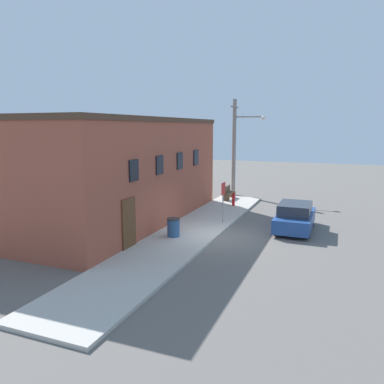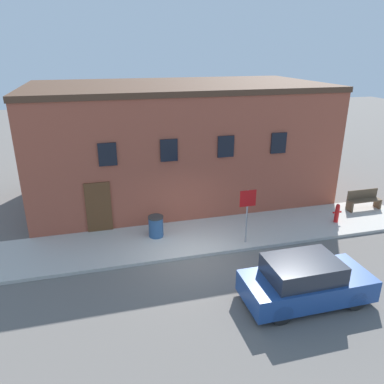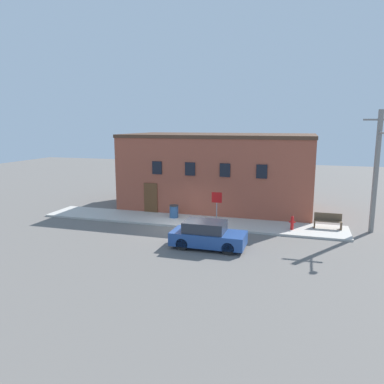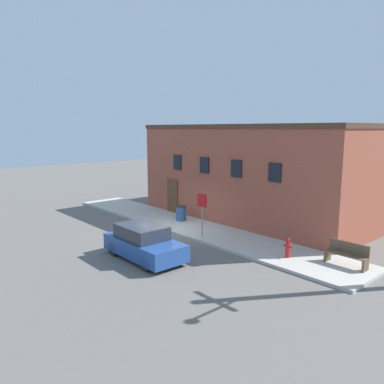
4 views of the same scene
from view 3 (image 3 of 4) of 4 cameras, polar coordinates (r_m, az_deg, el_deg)
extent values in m
plane|color=#66605B|center=(23.16, -1.70, -5.46)|extent=(80.00, 80.00, 0.00)
cube|color=#BCB7AD|center=(24.49, -0.61, -4.43)|extent=(19.74, 2.94, 0.12)
cube|color=#9E4C38|center=(28.59, 4.16, 2.99)|extent=(13.72, 7.21, 5.33)
cube|color=#4C3323|center=(28.37, 4.23, 8.58)|extent=(13.82, 7.31, 0.24)
cube|color=black|center=(26.12, -5.35, 3.70)|extent=(0.70, 0.08, 0.90)
cube|color=black|center=(25.32, -0.29, 3.53)|extent=(0.70, 0.08, 0.90)
cube|color=black|center=(24.73, 5.04, 3.33)|extent=(0.70, 0.08, 0.90)
cube|color=black|center=(24.36, 10.59, 3.09)|extent=(0.70, 0.08, 0.90)
cube|color=brown|center=(26.66, -6.29, -0.98)|extent=(1.00, 0.08, 2.20)
cylinder|color=red|center=(23.01, 15.02, -4.70)|extent=(0.18, 0.18, 0.71)
sphere|color=red|center=(22.91, 15.06, -3.73)|extent=(0.17, 0.17, 0.17)
cylinder|color=red|center=(22.98, 14.67, -4.42)|extent=(0.10, 0.08, 0.08)
cylinder|color=red|center=(22.98, 15.38, -4.46)|extent=(0.10, 0.08, 0.08)
cylinder|color=gray|center=(22.75, 3.78, -2.68)|extent=(0.06, 0.06, 2.13)
cube|color=red|center=(22.57, 3.79, -0.84)|extent=(0.63, 0.02, 0.63)
cube|color=brown|center=(23.87, 18.16, -4.66)|extent=(0.08, 0.44, 0.43)
cube|color=brown|center=(23.97, 21.77, -4.83)|extent=(0.08, 0.44, 0.43)
cube|color=brown|center=(23.85, 20.01, -4.19)|extent=(1.59, 0.44, 0.04)
cube|color=brown|center=(23.99, 20.02, -3.53)|extent=(1.59, 0.04, 0.44)
cylinder|color=#2D517F|center=(25.06, -2.77, -3.02)|extent=(0.57, 0.57, 0.79)
cylinder|color=#2D2D2D|center=(24.97, -2.77, -2.07)|extent=(0.60, 0.60, 0.06)
cylinder|color=gray|center=(24.01, 26.23, 2.69)|extent=(0.29, 0.29, 7.11)
cylinder|color=gray|center=(22.80, 27.11, 8.03)|extent=(0.10, 2.13, 0.10)
cube|color=gray|center=(23.85, 26.81, 9.82)|extent=(1.80, 0.10, 0.10)
cylinder|color=black|center=(19.93, 6.37, -7.22)|extent=(0.63, 0.20, 0.63)
cylinder|color=black|center=(18.54, 5.51, -8.57)|extent=(0.63, 0.20, 0.63)
cylinder|color=black|center=(20.46, -0.20, -6.69)|extent=(0.63, 0.20, 0.63)
cylinder|color=black|center=(19.11, -1.52, -7.94)|extent=(0.63, 0.20, 0.63)
cube|color=#23478C|center=(19.41, 2.52, -7.04)|extent=(3.81, 1.69, 0.68)
cube|color=#282D38|center=(19.29, 1.98, -5.25)|extent=(2.10, 1.49, 0.55)
camera|label=1|loc=(28.32, -38.88, 5.60)|focal=35.00mm
camera|label=2|loc=(14.19, -30.19, 12.15)|focal=35.00mm
camera|label=4|loc=(12.47, 55.97, 1.35)|focal=35.00mm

